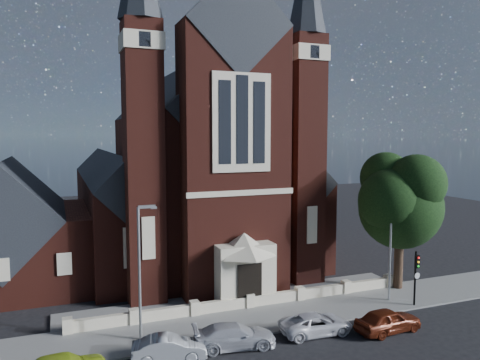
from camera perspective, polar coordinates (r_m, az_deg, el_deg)
The scene contains 14 objects.
ground at distance 41.62m, azimuth -3.45°, elevation -11.44°, with size 120.00×120.00×0.00m, color black.
pavement_strip at distance 32.36m, azimuth 2.58°, elevation -16.51°, with size 60.00×5.00×0.12m, color slate.
forecourt_paving at distance 35.81m, azimuth -0.12°, elevation -14.29°, with size 26.00×3.00×0.14m, color slate.
forecourt_wall at distance 34.07m, azimuth 1.15°, elevation -15.35°, with size 24.00×0.40×0.90m, color beige.
church at distance 47.59m, azimuth -6.47°, elevation 0.73°, with size 20.01×34.90×29.20m.
parish_hall at distance 41.83m, azimuth -26.32°, elevation -6.26°, with size 12.00×12.20×10.24m.
street_tree at distance 38.24m, azimuth 19.38°, elevation -2.58°, with size 6.40×6.60×10.70m.
street_lamp_left at distance 28.25m, azimuth -12.00°, elevation -10.09°, with size 1.16×0.22×8.09m.
street_lamp_right at distance 35.76m, azimuth 17.99°, elevation -6.92°, with size 1.16×0.22×8.09m.
traffic_signal at distance 35.68m, azimuth 20.67°, elevation -10.38°, with size 0.28×0.42×4.00m.
car_silver_a at distance 27.12m, azimuth -8.64°, elevation -19.59°, with size 1.39×4.00×1.32m, color #A0A4A7.
car_silver_b at distance 28.16m, azimuth -0.69°, elevation -18.46°, with size 1.94×4.78×1.39m, color #B9BBC1.
car_white_suv at distance 30.25m, azimuth 9.25°, elevation -16.92°, with size 2.09×4.53×1.26m, color white.
car_dark_red at distance 31.45m, azimuth 17.58°, elevation -16.00°, with size 1.75×4.34×1.48m, color #5F2110.
Camera 1 is at (-12.28, -22.87, 12.15)m, focal length 35.00 mm.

